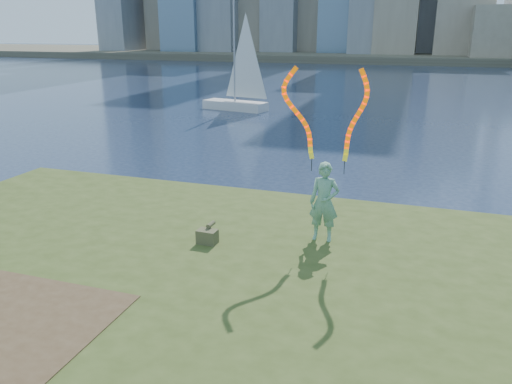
% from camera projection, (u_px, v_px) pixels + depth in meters
% --- Properties ---
extents(ground, '(320.00, 320.00, 0.00)m').
position_uv_depth(ground, '(209.00, 296.00, 10.67)').
color(ground, '#19263F').
rests_on(ground, ground).
extents(grassy_knoll, '(20.00, 18.00, 0.80)m').
position_uv_depth(grassy_knoll, '(155.00, 343.00, 8.50)').
color(grassy_knoll, '#364518').
rests_on(grassy_knoll, ground).
extents(dirt_patch, '(3.20, 3.00, 0.02)m').
position_uv_depth(dirt_patch, '(7.00, 325.00, 8.20)').
color(dirt_patch, '#47331E').
rests_on(dirt_patch, grassy_knoll).
extents(far_shore, '(320.00, 40.00, 1.20)m').
position_uv_depth(far_shore, '(407.00, 55.00, 96.12)').
color(far_shore, '#4A4536').
rests_on(far_shore, ground).
extents(woman_with_ribbons, '(2.13, 0.45, 4.19)m').
position_uv_depth(woman_with_ribbons, '(326.00, 182.00, 11.13)').
color(woman_with_ribbons, '#156D43').
rests_on(woman_with_ribbons, grassy_knoll).
extents(canvas_bag, '(0.46, 0.52, 0.43)m').
position_uv_depth(canvas_bag, '(208.00, 236.00, 11.31)').
color(canvas_bag, '#3F4527').
rests_on(canvas_bag, grassy_knoll).
extents(sailboat, '(4.96, 2.45, 7.46)m').
position_uv_depth(sailboat, '(238.00, 92.00, 34.79)').
color(sailboat, silver).
rests_on(sailboat, ground).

